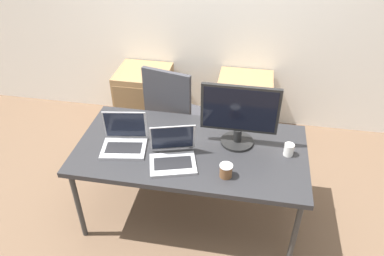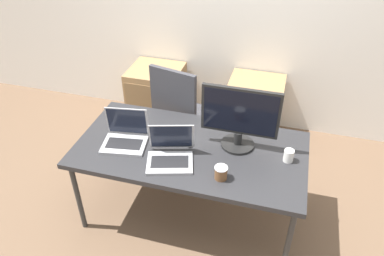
{
  "view_description": "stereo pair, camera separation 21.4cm",
  "coord_description": "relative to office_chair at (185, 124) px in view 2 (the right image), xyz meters",
  "views": [
    {
      "loc": [
        0.39,
        -2.15,
        2.45
      ],
      "look_at": [
        0.0,
        0.04,
        0.85
      ],
      "focal_mm": 35.0,
      "sensor_mm": 36.0,
      "label": 1
    },
    {
      "loc": [
        0.6,
        -2.1,
        2.45
      ],
      "look_at": [
        0.0,
        0.04,
        0.85
      ],
      "focal_mm": 35.0,
      "sensor_mm": 36.0,
      "label": 2
    }
  ],
  "objects": [
    {
      "name": "desk",
      "position": [
        0.26,
        -0.72,
        0.28
      ],
      "size": [
        1.71,
        0.88,
        0.7
      ],
      "color": "#28282B",
      "rests_on": "ground_plane"
    },
    {
      "name": "mouse",
      "position": [
        0.26,
        -0.7,
        0.34
      ],
      "size": [
        0.04,
        0.07,
        0.03
      ],
      "color": "silver",
      "rests_on": "desk"
    },
    {
      "name": "office_chair",
      "position": [
        0.0,
        0.0,
        0.0
      ],
      "size": [
        0.58,
        0.61,
        1.04
      ],
      "color": "#232326",
      "rests_on": "ground_plane"
    },
    {
      "name": "ground_plane",
      "position": [
        0.26,
        -0.72,
        -0.38
      ],
      "size": [
        14.0,
        14.0,
        0.0
      ],
      "primitive_type": "plane",
      "color": "brown"
    },
    {
      "name": "laptop_right",
      "position": [
        0.16,
        -0.89,
        0.38
      ],
      "size": [
        0.38,
        0.37,
        0.25
      ],
      "color": "#ADADB2",
      "rests_on": "desk"
    },
    {
      "name": "monitor",
      "position": [
        0.6,
        -0.6,
        0.57
      ],
      "size": [
        0.56,
        0.25,
        0.49
      ],
      "color": "black",
      "rests_on": "desk"
    },
    {
      "name": "wall_back",
      "position": [
        0.26,
        0.81,
        0.92
      ],
      "size": [
        10.0,
        0.05,
        2.6
      ],
      "color": "white",
      "rests_on": "ground_plane"
    },
    {
      "name": "coffee_cup_brown",
      "position": [
        0.55,
        -0.98,
        0.37
      ],
      "size": [
        0.09,
        0.09,
        0.1
      ],
      "color": "brown",
      "rests_on": "desk"
    },
    {
      "name": "cabinet_left",
      "position": [
        -0.47,
        0.51,
        -0.05
      ],
      "size": [
        0.55,
        0.52,
        0.66
      ],
      "color": "#99754C",
      "rests_on": "ground_plane"
    },
    {
      "name": "coffee_cup_white",
      "position": [
        0.97,
        -0.67,
        0.37
      ],
      "size": [
        0.07,
        0.07,
        0.09
      ],
      "color": "white",
      "rests_on": "desk"
    },
    {
      "name": "laptop_left",
      "position": [
        -0.23,
        -0.79,
        0.38
      ],
      "size": [
        0.36,
        0.31,
        0.26
      ],
      "color": "#ADADB2",
      "rests_on": "desk"
    },
    {
      "name": "cabinet_right",
      "position": [
        0.6,
        0.51,
        -0.05
      ],
      "size": [
        0.55,
        0.52,
        0.66
      ],
      "color": "#99754C",
      "rests_on": "ground_plane"
    }
  ]
}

